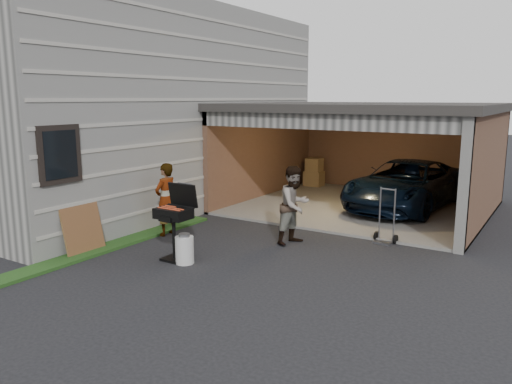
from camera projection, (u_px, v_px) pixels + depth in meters
ground at (192, 268)px, 9.03m from camera, size 80.00×80.00×0.00m
house at (121, 108)px, 15.00m from camera, size 7.00×11.00×5.50m
groundcover_strip at (66, 260)px, 9.38m from camera, size 0.50×8.00×0.06m
garage at (368, 140)px, 13.92m from camera, size 6.80×6.30×2.90m
minivan at (406, 187)px, 13.66m from camera, size 2.58×4.84×1.29m
woman at (166, 199)px, 11.11m from camera, size 0.42×0.61×1.63m
man at (295, 205)px, 10.45m from camera, size 0.81×0.94×1.66m
bbq_grill at (175, 216)px, 9.38m from camera, size 0.65×0.57×1.44m
propane_tank at (185, 250)px, 9.27m from camera, size 0.44×0.44×0.51m
plywood_panel at (83, 229)px, 9.83m from camera, size 0.25×0.89×0.98m
hand_truck at (385, 232)px, 10.61m from camera, size 0.50×0.40×1.18m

